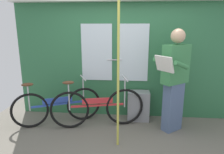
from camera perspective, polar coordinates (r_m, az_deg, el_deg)
name	(u,v)px	position (r m, az deg, el deg)	size (l,w,h in m)	color
ground_plane	(122,148)	(3.31, 2.69, -19.26)	(5.29, 4.04, 0.04)	#666056
train_door_wall	(124,58)	(4.03, 3.51, 5.28)	(4.29, 0.28, 2.28)	#2D6B42
bicycle_near_door	(97,107)	(3.74, -4.17, -8.42)	(1.66, 0.55, 0.91)	black
bicycle_leaning_behind	(57,106)	(3.97, -15.01, -7.83)	(1.50, 0.77, 0.87)	black
passenger_reading_newspaper	(174,79)	(3.59, 17.05, -0.53)	(0.64, 0.61, 1.76)	slate
trash_bin_by_wall	(138,106)	(4.06, 7.37, -7.95)	(0.42, 0.28, 0.57)	gray
handrail_pole	(118,75)	(2.92, 1.74, 0.60)	(0.04, 0.04, 2.24)	#C6C14C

